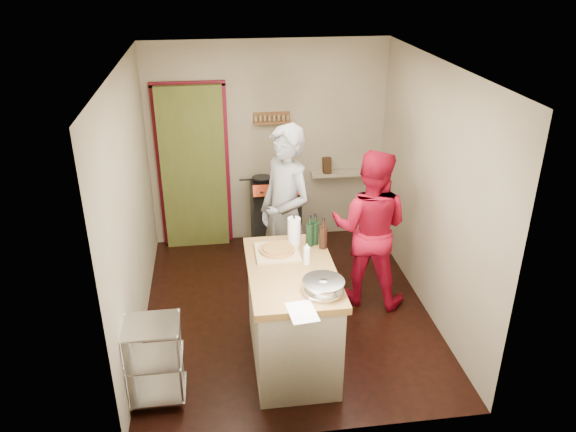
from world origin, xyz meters
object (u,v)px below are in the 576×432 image
object	(u,v)px
wire_shelving	(154,359)
person_red	(370,228)
stove	(275,216)
island	(292,313)
person_stripe	(285,216)

from	to	relation	value
wire_shelving	person_red	size ratio (longest dim) A/B	0.46
stove	island	bearing A→B (deg)	-92.68
stove	person_red	distance (m)	1.64
wire_shelving	island	xyz separation A→B (m)	(1.22, 0.38, 0.08)
wire_shelving	island	world-z (taller)	island
stove	island	xyz separation A→B (m)	(-0.11, -2.24, 0.07)
stove	wire_shelving	world-z (taller)	stove
person_stripe	person_red	size ratio (longest dim) A/B	1.13
person_stripe	person_red	world-z (taller)	person_stripe
wire_shelving	person_stripe	size ratio (longest dim) A/B	0.41
island	person_red	distance (m)	1.37
person_stripe	stove	bearing A→B (deg)	148.74
wire_shelving	stove	bearing A→B (deg)	63.15
island	person_red	xyz separation A→B (m)	(0.96, 0.91, 0.35)
stove	person_red	world-z (taller)	person_red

